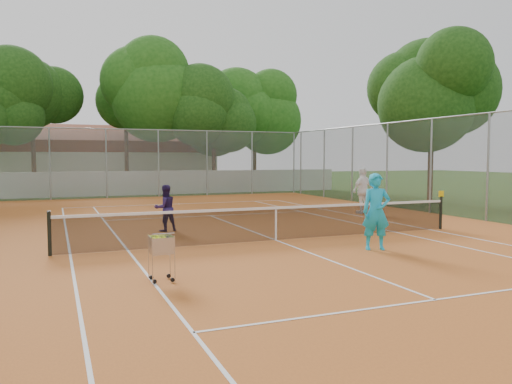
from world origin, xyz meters
name	(u,v)px	position (x,y,z in m)	size (l,w,h in m)	color
ground	(276,241)	(0.00, 0.00, 0.00)	(120.00, 120.00, 0.00)	#1C3A0F
court_pad	(276,241)	(0.00, 0.00, 0.01)	(18.00, 34.00, 0.02)	#BB6124
court_lines	(276,240)	(0.00, 0.00, 0.02)	(10.98, 23.78, 0.01)	white
tennis_net	(276,223)	(0.00, 0.00, 0.51)	(11.88, 0.10, 0.98)	black
perimeter_fence	(276,171)	(0.00, 0.00, 2.00)	(18.00, 34.00, 4.00)	slate
boundary_wall	(153,183)	(0.00, 19.00, 0.75)	(26.00, 0.30, 1.50)	white
clubhouse	(105,159)	(-2.00, 29.00, 2.20)	(16.40, 9.00, 4.40)	beige
tropical_trees	(144,119)	(0.00, 22.00, 5.00)	(29.00, 19.00, 10.00)	#14380E
player_near	(376,212)	(1.78, -2.25, 1.00)	(0.71, 0.47, 1.95)	#19ACDB
player_far_left	(165,208)	(-2.54, 2.93, 0.76)	(0.72, 0.56, 1.48)	#25184A
player_far_right	(363,191)	(6.17, 4.80, 0.98)	(1.12, 0.47, 1.92)	white
ball_hopper	(161,257)	(-3.94, -3.45, 0.49)	(0.45, 0.45, 0.94)	#B2B2B9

